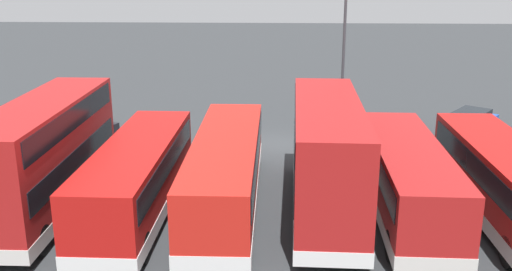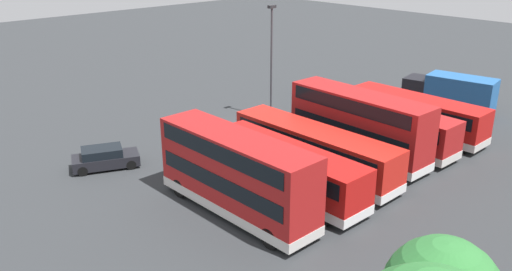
# 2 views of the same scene
# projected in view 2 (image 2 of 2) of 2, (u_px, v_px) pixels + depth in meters

# --- Properties ---
(ground_plane) EXTENTS (140.00, 140.00, 0.00)m
(ground_plane) POSITION_uv_depth(u_px,v_px,m) (245.00, 130.00, 41.56)
(ground_plane) COLOR #2D3033
(bus_single_deck_near_end) EXTENTS (2.67, 10.73, 2.95)m
(bus_single_deck_near_end) POSITION_uv_depth(u_px,v_px,m) (416.00, 114.00, 40.17)
(bus_single_deck_near_end) COLOR #B71411
(bus_single_deck_near_end) RESTS_ON ground
(bus_single_deck_second) EXTENTS (2.83, 10.51, 2.95)m
(bus_single_deck_second) POSITION_uv_depth(u_px,v_px,m) (387.00, 125.00, 37.89)
(bus_single_deck_second) COLOR #A51919
(bus_single_deck_second) RESTS_ON ground
(bus_double_decker_third) EXTENTS (2.85, 10.41, 4.55)m
(bus_double_decker_third) POSITION_uv_depth(u_px,v_px,m) (359.00, 124.00, 35.69)
(bus_double_decker_third) COLOR #A51919
(bus_double_decker_third) RESTS_ON ground
(bus_single_deck_fourth) EXTENTS (2.66, 12.08, 2.95)m
(bus_single_deck_fourth) POSITION_uv_depth(u_px,v_px,m) (314.00, 149.00, 33.67)
(bus_single_deck_fourth) COLOR red
(bus_single_deck_fourth) RESTS_ON ground
(bus_single_deck_fifth) EXTENTS (2.73, 10.78, 2.95)m
(bus_single_deck_fifth) POSITION_uv_depth(u_px,v_px,m) (286.00, 168.00, 30.86)
(bus_single_deck_fifth) COLOR #B71411
(bus_single_deck_fifth) RESTS_ON ground
(bus_double_decker_sixth) EXTENTS (2.63, 10.38, 4.55)m
(bus_double_decker_sixth) POSITION_uv_depth(u_px,v_px,m) (236.00, 173.00, 28.33)
(bus_double_decker_sixth) COLOR #A51919
(bus_double_decker_sixth) RESTS_ON ground
(box_truck_blue) EXTENTS (3.73, 7.81, 3.20)m
(box_truck_blue) POSITION_uv_depth(u_px,v_px,m) (450.00, 92.00, 45.39)
(box_truck_blue) COLOR #235999
(box_truck_blue) RESTS_ON ground
(car_hatchback_silver) EXTENTS (4.20, 4.75, 1.43)m
(car_hatchback_silver) POSITION_uv_depth(u_px,v_px,m) (318.00, 88.00, 50.29)
(car_hatchback_silver) COLOR #1E479E
(car_hatchback_silver) RESTS_ON ground
(car_small_green) EXTENTS (4.60, 3.35, 1.43)m
(car_small_green) POSITION_uv_depth(u_px,v_px,m) (105.00, 158.00, 34.60)
(car_small_green) COLOR black
(car_small_green) RESTS_ON ground
(lamp_post_tall) EXTENTS (0.70, 0.30, 9.25)m
(lamp_post_tall) POSITION_uv_depth(u_px,v_px,m) (271.00, 55.00, 42.57)
(lamp_post_tall) COLOR #38383D
(lamp_post_tall) RESTS_ON ground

